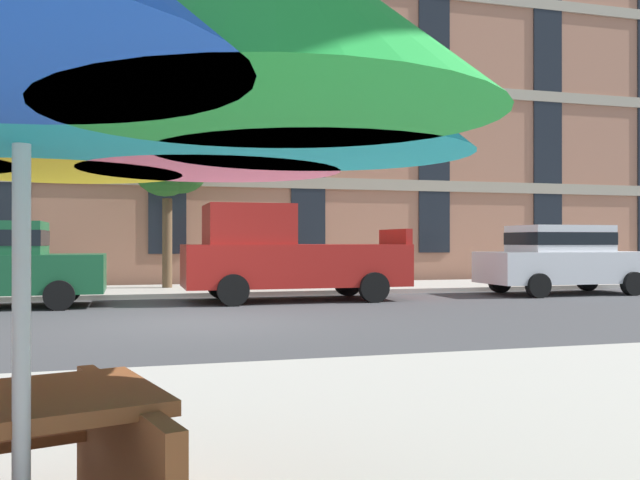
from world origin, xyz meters
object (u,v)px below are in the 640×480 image
at_px(street_tree_middle, 171,161).
at_px(pickup_red, 285,256).
at_px(patio_umbrella, 22,67).
at_px(sedan_white, 563,258).

bearing_deg(street_tree_middle, pickup_red, -55.85).
xyz_separation_m(pickup_red, street_tree_middle, (-2.37, 3.49, 2.52)).
bearing_deg(patio_umbrella, sedan_white, 48.71).
xyz_separation_m(pickup_red, sedan_white, (7.38, -0.00, -0.08)).
bearing_deg(sedan_white, patio_umbrella, -131.29).
bearing_deg(sedan_white, pickup_red, 180.00).
relative_size(sedan_white, street_tree_middle, 0.97).
relative_size(pickup_red, sedan_white, 1.16).
relative_size(pickup_red, patio_umbrella, 1.58).
relative_size(sedan_white, patio_umbrella, 1.36).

